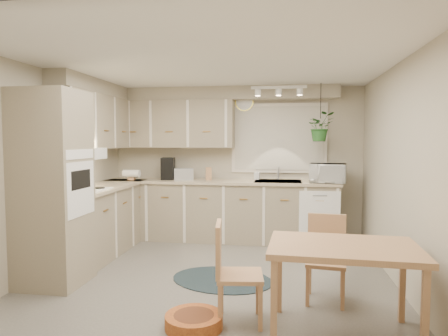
% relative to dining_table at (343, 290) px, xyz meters
% --- Properties ---
extents(floor, '(4.20, 4.20, 0.00)m').
position_rel_dining_table_xyz_m(floor, '(-1.27, 1.09, -0.37)').
color(floor, slate).
rests_on(floor, ground).
extents(ceiling, '(4.20, 4.20, 0.00)m').
position_rel_dining_table_xyz_m(ceiling, '(-1.27, 1.09, 2.03)').
color(ceiling, white).
rests_on(ceiling, wall_back).
extents(wall_back, '(4.00, 0.04, 2.40)m').
position_rel_dining_table_xyz_m(wall_back, '(-1.27, 3.19, 0.83)').
color(wall_back, '#ACA38E').
rests_on(wall_back, floor).
extents(wall_front, '(4.00, 0.04, 2.40)m').
position_rel_dining_table_xyz_m(wall_front, '(-1.27, -1.01, 0.83)').
color(wall_front, '#ACA38E').
rests_on(wall_front, floor).
extents(wall_left, '(0.04, 4.20, 2.40)m').
position_rel_dining_table_xyz_m(wall_left, '(-3.27, 1.09, 0.83)').
color(wall_left, '#ACA38E').
rests_on(wall_left, floor).
extents(wall_right, '(0.04, 4.20, 2.40)m').
position_rel_dining_table_xyz_m(wall_right, '(0.73, 1.09, 0.83)').
color(wall_right, '#ACA38E').
rests_on(wall_right, floor).
extents(base_cab_left, '(0.60, 1.85, 0.90)m').
position_rel_dining_table_xyz_m(base_cab_left, '(-2.97, 1.96, 0.08)').
color(base_cab_left, gray).
rests_on(base_cab_left, floor).
extents(base_cab_back, '(3.60, 0.60, 0.90)m').
position_rel_dining_table_xyz_m(base_cab_back, '(-1.47, 2.89, 0.08)').
color(base_cab_back, gray).
rests_on(base_cab_back, floor).
extents(counter_left, '(0.64, 1.89, 0.04)m').
position_rel_dining_table_xyz_m(counter_left, '(-2.96, 1.96, 0.55)').
color(counter_left, tan).
rests_on(counter_left, base_cab_left).
extents(counter_back, '(3.64, 0.64, 0.04)m').
position_rel_dining_table_xyz_m(counter_back, '(-1.47, 2.88, 0.55)').
color(counter_back, tan).
rests_on(counter_back, base_cab_back).
extents(oven_stack, '(0.65, 0.65, 2.10)m').
position_rel_dining_table_xyz_m(oven_stack, '(-2.94, 0.71, 0.68)').
color(oven_stack, gray).
rests_on(oven_stack, floor).
extents(wall_oven_face, '(0.02, 0.56, 0.58)m').
position_rel_dining_table_xyz_m(wall_oven_face, '(-2.62, 0.71, 0.68)').
color(wall_oven_face, white).
rests_on(wall_oven_face, oven_stack).
extents(upper_cab_left, '(0.35, 2.00, 0.75)m').
position_rel_dining_table_xyz_m(upper_cab_left, '(-3.09, 2.09, 1.46)').
color(upper_cab_left, gray).
rests_on(upper_cab_left, wall_left).
extents(upper_cab_back, '(2.00, 0.35, 0.75)m').
position_rel_dining_table_xyz_m(upper_cab_back, '(-2.27, 3.01, 1.46)').
color(upper_cab_back, gray).
rests_on(upper_cab_back, wall_back).
extents(soffit_left, '(0.30, 2.00, 0.20)m').
position_rel_dining_table_xyz_m(soffit_left, '(-3.12, 2.09, 1.93)').
color(soffit_left, '#ACA38E').
rests_on(soffit_left, wall_left).
extents(soffit_back, '(3.60, 0.30, 0.20)m').
position_rel_dining_table_xyz_m(soffit_back, '(-1.47, 3.04, 1.93)').
color(soffit_back, '#ACA38E').
rests_on(soffit_back, wall_back).
extents(cooktop, '(0.52, 0.58, 0.02)m').
position_rel_dining_table_xyz_m(cooktop, '(-2.95, 1.39, 0.58)').
color(cooktop, white).
rests_on(cooktop, counter_left).
extents(range_hood, '(0.40, 0.60, 0.14)m').
position_rel_dining_table_xyz_m(range_hood, '(-2.97, 1.39, 1.03)').
color(range_hood, white).
rests_on(range_hood, upper_cab_left).
extents(window_blinds, '(1.40, 0.02, 1.00)m').
position_rel_dining_table_xyz_m(window_blinds, '(-0.57, 3.16, 1.23)').
color(window_blinds, beige).
rests_on(window_blinds, wall_back).
extents(window_frame, '(1.50, 0.02, 1.10)m').
position_rel_dining_table_xyz_m(window_frame, '(-0.57, 3.17, 1.23)').
color(window_frame, silver).
rests_on(window_frame, wall_back).
extents(sink, '(0.70, 0.48, 0.10)m').
position_rel_dining_table_xyz_m(sink, '(-0.57, 2.89, 0.53)').
color(sink, '#ABADB3').
rests_on(sink, counter_back).
extents(dishwasher_front, '(0.58, 0.02, 0.83)m').
position_rel_dining_table_xyz_m(dishwasher_front, '(0.03, 2.58, 0.06)').
color(dishwasher_front, white).
rests_on(dishwasher_front, base_cab_back).
extents(track_light_bar, '(0.80, 0.04, 0.04)m').
position_rel_dining_table_xyz_m(track_light_bar, '(-0.57, 2.64, 1.96)').
color(track_light_bar, white).
rests_on(track_light_bar, ceiling).
extents(wall_clock, '(0.30, 0.03, 0.30)m').
position_rel_dining_table_xyz_m(wall_clock, '(-1.12, 3.16, 1.81)').
color(wall_clock, '#E1CA4F').
rests_on(wall_clock, wall_back).
extents(dining_table, '(1.21, 0.83, 0.74)m').
position_rel_dining_table_xyz_m(dining_table, '(0.00, 0.00, 0.00)').
color(dining_table, tan).
rests_on(dining_table, floor).
extents(chair_left, '(0.45, 0.45, 0.86)m').
position_rel_dining_table_xyz_m(chair_left, '(-0.84, 0.10, 0.06)').
color(chair_left, tan).
rests_on(chair_left, floor).
extents(chair_back, '(0.43, 0.43, 0.83)m').
position_rel_dining_table_xyz_m(chair_back, '(-0.07, 0.65, 0.05)').
color(chair_back, tan).
rests_on(chair_back, floor).
extents(braided_rug, '(1.31, 1.10, 0.01)m').
position_rel_dining_table_xyz_m(braided_rug, '(-1.15, 1.10, -0.36)').
color(braided_rug, black).
rests_on(braided_rug, floor).
extents(pet_bed, '(0.57, 0.57, 0.11)m').
position_rel_dining_table_xyz_m(pet_bed, '(-1.21, -0.07, -0.31)').
color(pet_bed, '#B56124').
rests_on(pet_bed, floor).
extents(microwave, '(0.55, 0.37, 0.35)m').
position_rel_dining_table_xyz_m(microwave, '(0.16, 2.79, 0.75)').
color(microwave, white).
rests_on(microwave, counter_back).
extents(soap_bottle, '(0.11, 0.19, 0.08)m').
position_rel_dining_table_xyz_m(soap_bottle, '(-0.90, 3.04, 0.61)').
color(soap_bottle, white).
rests_on(soap_bottle, counter_back).
extents(hanging_plant, '(0.49, 0.51, 0.33)m').
position_rel_dining_table_xyz_m(hanging_plant, '(0.04, 2.79, 1.35)').
color(hanging_plant, '#265C25').
rests_on(hanging_plant, ceiling).
extents(coffee_maker, '(0.23, 0.27, 0.35)m').
position_rel_dining_table_xyz_m(coffee_maker, '(-2.30, 2.89, 0.75)').
color(coffee_maker, black).
rests_on(coffee_maker, counter_back).
extents(toaster, '(0.34, 0.24, 0.18)m').
position_rel_dining_table_xyz_m(toaster, '(-2.05, 2.91, 0.66)').
color(toaster, '#ABADB3').
rests_on(toaster, counter_back).
extents(knife_block, '(0.11, 0.11, 0.20)m').
position_rel_dining_table_xyz_m(knife_block, '(-1.66, 2.94, 0.67)').
color(knife_block, tan).
rests_on(knife_block, counter_back).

